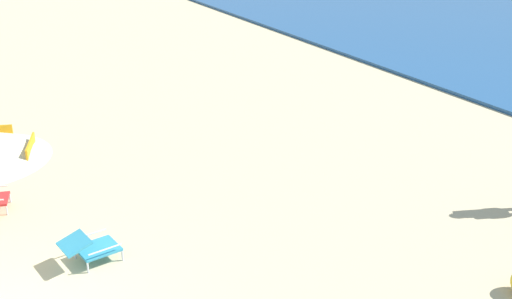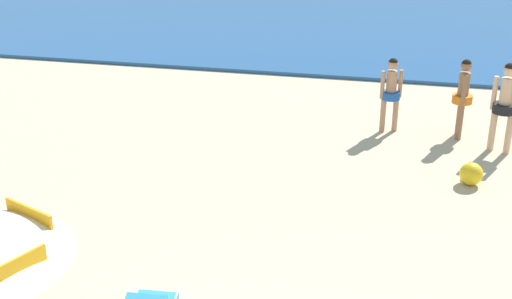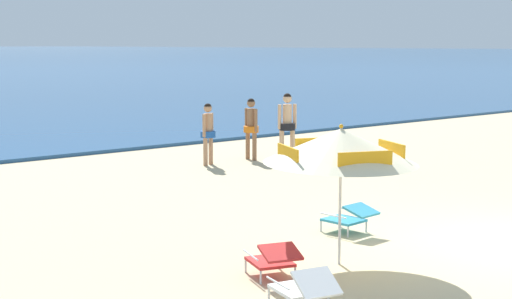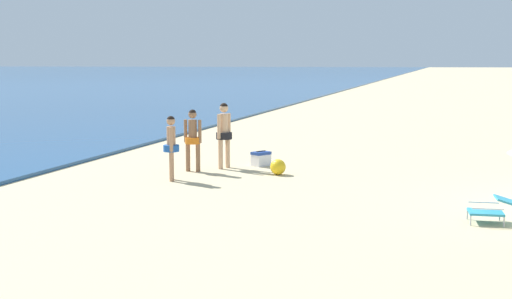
# 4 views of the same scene
# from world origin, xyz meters

# --- Properties ---
(lounge_chair_beside_umbrella) EXTENTS (0.63, 0.91, 0.50)m
(lounge_chair_beside_umbrella) POSITION_xyz_m (-1.53, 2.22, 0.28)
(lounge_chair_beside_umbrella) COLOR teal
(lounge_chair_beside_umbrella) RESTS_ON ground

